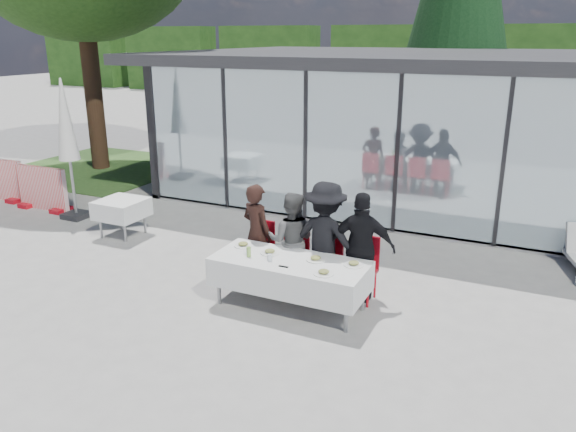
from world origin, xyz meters
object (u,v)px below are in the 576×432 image
(diner_c, at_px, (325,239))
(plate_d, at_px, (354,264))
(dining_table, at_px, (290,273))
(market_umbrella, at_px, (66,129))
(diner_a, at_px, (257,233))
(diner_chair_b, at_px, (294,253))
(diner_chair_d, at_px, (363,265))
(diner_d, at_px, (362,248))
(diner_chair_c, at_px, (327,259))
(diner_chair_a, at_px, (260,247))
(plate_extra, at_px, (324,273))
(spare_table_left, at_px, (122,209))
(juice_bottle, at_px, (249,252))
(plate_b, at_px, (270,252))
(folded_eyeglasses, at_px, (284,267))
(plate_a, at_px, (243,245))
(diner_b, at_px, (291,241))
(plate_c, at_px, (316,259))

(diner_c, distance_m, plate_d, 0.78)
(dining_table, bearing_deg, market_umbrella, 162.96)
(diner_a, distance_m, diner_chair_b, 0.67)
(diner_c, xyz_separation_m, diner_chair_d, (0.57, 0.09, -0.35))
(diner_d, bearing_deg, market_umbrella, -21.41)
(diner_c, bearing_deg, diner_chair_c, -86.02)
(diner_chair_a, bearing_deg, plate_extra, -33.70)
(spare_table_left, bearing_deg, plate_extra, -18.60)
(juice_bottle, bearing_deg, diner_c, 42.33)
(juice_bottle, bearing_deg, plate_b, 47.21)
(diner_chair_a, xyz_separation_m, folded_eyeglasses, (0.92, -1.02, 0.22))
(diner_c, height_order, plate_a, diner_c)
(diner_b, distance_m, spare_table_left, 4.12)
(market_umbrella, bearing_deg, plate_extra, -17.60)
(diner_chair_d, distance_m, plate_extra, 1.07)
(plate_b, xyz_separation_m, juice_bottle, (-0.22, -0.24, 0.05))
(plate_c, bearing_deg, dining_table, -157.31)
(dining_table, height_order, diner_a, diner_a)
(diner_chair_a, height_order, plate_extra, diner_chair_a)
(plate_b, bearing_deg, diner_b, 80.75)
(diner_a, bearing_deg, diner_chair_d, -157.34)
(diner_d, distance_m, plate_extra, 0.96)
(diner_a, relative_size, diner_chair_c, 1.66)
(diner_a, distance_m, diner_d, 1.75)
(diner_chair_b, distance_m, market_umbrella, 6.03)
(diner_chair_d, height_order, plate_c, diner_chair_d)
(diner_chair_b, distance_m, folded_eyeglasses, 1.09)
(diner_chair_a, bearing_deg, juice_bottle, -71.60)
(plate_extra, bearing_deg, diner_chair_b, 131.92)
(diner_a, distance_m, market_umbrella, 5.41)
(diner_chair_a, xyz_separation_m, plate_d, (1.79, -0.56, 0.24))
(plate_a, relative_size, plate_extra, 1.00)
(diner_b, relative_size, diner_chair_d, 1.60)
(diner_a, xyz_separation_m, plate_a, (0.01, -0.47, -0.04))
(diner_d, bearing_deg, dining_table, 25.93)
(plate_b, height_order, juice_bottle, juice_bottle)
(dining_table, bearing_deg, diner_chair_b, 110.51)
(plate_extra, bearing_deg, spare_table_left, 161.40)
(plate_a, height_order, folded_eyeglasses, plate_a)
(folded_eyeglasses, xyz_separation_m, market_umbrella, (-6.07, 2.12, 1.20))
(plate_b, height_order, plate_c, same)
(market_umbrella, bearing_deg, plate_b, -17.19)
(diner_a, distance_m, diner_b, 0.61)
(dining_table, height_order, diner_b, diner_b)
(plate_extra, bearing_deg, diner_b, 134.51)
(diner_chair_a, height_order, diner_chair_c, same)
(diner_chair_c, bearing_deg, plate_b, -135.37)
(diner_a, xyz_separation_m, plate_c, (1.23, -0.52, -0.04))
(diner_c, height_order, plate_b, diner_c)
(diner_a, height_order, diner_chair_d, diner_a)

